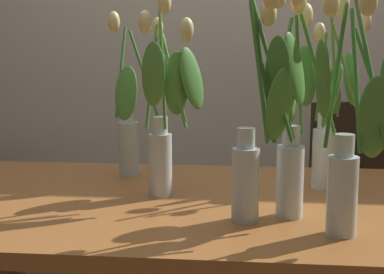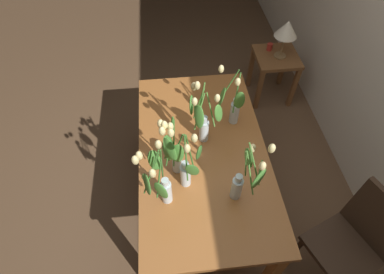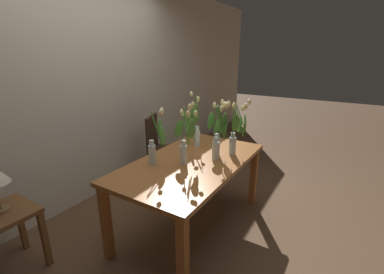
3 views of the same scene
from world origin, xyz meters
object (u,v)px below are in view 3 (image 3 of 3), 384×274
Objects in this scene: dining_table at (191,169)px; dining_chair at (160,145)px; tulip_vase_1 at (237,133)px; tulip_vase_2 at (186,140)px; tulip_vase_5 at (155,145)px; side_table at (3,226)px; tulip_vase_4 at (217,135)px; tulip_vase_3 at (195,127)px; tulip_vase_0 at (220,136)px.

dining_chair is at bearing 54.27° from dining_table.
tulip_vase_1 is 1.00× the size of tulip_vase_2.
tulip_vase_5 is 0.57× the size of dining_chair.
tulip_vase_5 is at bearing -34.28° from side_table.
tulip_vase_4 is 1.00× the size of side_table.
tulip_vase_2 is 0.50m from tulip_vase_3.
side_table is (-1.92, 0.03, -0.09)m from dining_chair.
tulip_vase_4 is (-0.11, 0.16, -0.01)m from tulip_vase_1.
tulip_vase_2 is at bearing -129.08° from dining_chair.
tulip_vase_1 is (0.19, -0.09, -0.01)m from tulip_vase_0.
tulip_vase_3 is (0.20, 0.40, -0.03)m from tulip_vase_0.
tulip_vase_4 is at bearing -35.62° from side_table.
tulip_vase_3 reaches higher than tulip_vase_4.
dining_chair is 1.93m from side_table.
tulip_vase_0 is 0.10m from tulip_vase_4.
tulip_vase_1 reaches higher than side_table.
tulip_vase_1 is 1.33m from dining_chair.
side_table is (-1.03, 0.70, -0.49)m from tulip_vase_5.
tulip_vase_5 is (-0.41, 0.45, -0.06)m from tulip_vase_0.
tulip_vase_1 is at bearing -103.34° from dining_chair.
tulip_vase_4 is 1.03× the size of tulip_vase_5.
tulip_vase_3 is (0.01, 0.49, -0.02)m from tulip_vase_1.
tulip_vase_0 is 0.45m from tulip_vase_3.
tulip_vase_5 is (-0.62, 0.05, -0.03)m from tulip_vase_3.
tulip_vase_2 is at bearing -158.33° from tulip_vase_3.
dining_table is at bearing 131.04° from tulip_vase_0.
tulip_vase_2 is 1.60m from side_table.
side_table is at bearing 141.36° from tulip_vase_0.
tulip_vase_4 is (0.34, -0.15, -0.02)m from tulip_vase_2.
tulip_vase_1 is at bearing -39.23° from dining_table.
tulip_vase_2 is at bearing 156.73° from tulip_vase_4.
tulip_vase_4 reaches higher than dining_table.
tulip_vase_2 is 1.07× the size of tulip_vase_5.
side_table is (-1.18, 0.94, -0.54)m from tulip_vase_2.
tulip_vase_3 is 1.07× the size of tulip_vase_4.
dining_table is 1.14m from dining_chair.
tulip_vase_4 is at bearing -28.98° from dining_table.
tulip_vase_0 reaches higher than tulip_vase_4.
dining_table is at bearing -46.44° from tulip_vase_5.
tulip_vase_3 is 0.89m from dining_chair.
tulip_vase_0 is at bearing -139.47° from tulip_vase_4.
tulip_vase_1 is at bearing -26.52° from tulip_vase_0.
dining_chair is at bearing 69.22° from tulip_vase_4.
tulip_vase_3 reaches higher than dining_chair.
tulip_vase_3 is at bearing 88.43° from tulip_vase_1.
dining_chair is (0.48, 1.12, -0.45)m from tulip_vase_0.
dining_table is 2.91× the size of side_table.
dining_table is 0.33m from tulip_vase_2.
dining_chair is (0.74, 0.91, -0.45)m from tulip_vase_2.
tulip_vase_3 reaches higher than tulip_vase_2.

